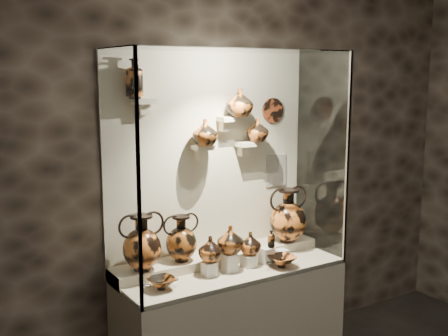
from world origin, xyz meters
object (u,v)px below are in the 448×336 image
(amphora_left, at_px, (142,242))
(kylix_right, at_px, (281,260))
(jug_a, at_px, (210,249))
(kylix_left, at_px, (161,282))
(lekythos_tall, at_px, (135,76))
(ovoid_vase_a, at_px, (205,132))
(ovoid_vase_c, at_px, (257,130))
(lekythos_small, at_px, (271,238))
(jug_c, at_px, (250,243))
(jug_b, at_px, (230,240))
(amphora_mid, at_px, (181,238))
(ovoid_vase_b, at_px, (239,102))
(amphora_right, at_px, (288,215))

(amphora_left, relative_size, kylix_right, 1.53)
(jug_a, relative_size, kylix_left, 0.76)
(jug_a, height_order, lekythos_tall, lekythos_tall)
(ovoid_vase_a, relative_size, ovoid_vase_c, 1.08)
(ovoid_vase_c, bearing_deg, lekythos_small, -86.91)
(jug_c, relative_size, ovoid_vase_a, 0.86)
(kylix_left, relative_size, ovoid_vase_c, 1.31)
(lekythos_small, distance_m, ovoid_vase_a, 0.93)
(jug_b, bearing_deg, kylix_right, -27.45)
(jug_b, relative_size, ovoid_vase_a, 1.03)
(jug_b, bearing_deg, ovoid_vase_a, 101.39)
(jug_b, xyz_separation_m, jug_c, (0.17, 0.00, -0.06))
(lekythos_tall, bearing_deg, kylix_left, -78.56)
(jug_a, bearing_deg, amphora_mid, 142.73)
(jug_b, distance_m, lekythos_tall, 1.33)
(lekythos_small, height_order, ovoid_vase_b, ovoid_vase_b)
(amphora_right, xyz_separation_m, lekythos_tall, (-1.24, 0.11, 1.10))
(amphora_left, relative_size, jug_c, 2.34)
(amphora_mid, height_order, jug_b, amphora_mid)
(jug_c, relative_size, ovoid_vase_c, 0.93)
(kylix_left, bearing_deg, jug_a, -0.74)
(jug_a, xyz_separation_m, kylix_left, (-0.41, -0.06, -0.14))
(jug_a, bearing_deg, amphora_right, 28.91)
(amphora_mid, bearing_deg, ovoid_vase_b, -12.11)
(jug_c, height_order, lekythos_tall, lekythos_tall)
(amphora_mid, distance_m, jug_c, 0.51)
(jug_a, relative_size, ovoid_vase_a, 0.93)
(jug_a, bearing_deg, ovoid_vase_b, 48.04)
(amphora_right, relative_size, ovoid_vase_c, 2.40)
(lekythos_tall, relative_size, ovoid_vase_c, 1.68)
(amphora_left, relative_size, lekythos_small, 2.61)
(lekythos_small, relative_size, kylix_left, 0.63)
(jug_c, bearing_deg, amphora_right, 37.27)
(jug_a, bearing_deg, ovoid_vase_c, 41.16)
(amphora_left, distance_m, lekythos_small, 0.98)
(jug_a, distance_m, kylix_left, 0.44)
(kylix_right, height_order, ovoid_vase_c, ovoid_vase_c)
(jug_a, relative_size, lekythos_small, 1.20)
(amphora_right, distance_m, lekythos_small, 0.36)
(jug_a, bearing_deg, jug_c, 18.38)
(lekythos_tall, xyz_separation_m, ovoid_vase_c, (0.99, -0.03, -0.41))
(amphora_right, bearing_deg, amphora_mid, -170.15)
(amphora_mid, relative_size, jug_c, 2.01)
(jug_b, xyz_separation_m, ovoid_vase_b, (0.22, 0.22, 0.96))
(kylix_right, distance_m, lekythos_tall, 1.69)
(jug_c, distance_m, ovoid_vase_c, 0.87)
(amphora_right, xyz_separation_m, jug_c, (-0.47, -0.15, -0.11))
(lekythos_small, height_order, ovoid_vase_a, ovoid_vase_a)
(ovoid_vase_b, bearing_deg, amphora_mid, -179.25)
(kylix_left, bearing_deg, kylix_right, -14.19)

